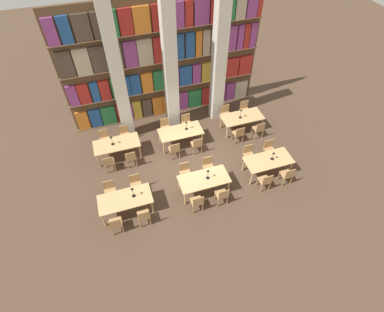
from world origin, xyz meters
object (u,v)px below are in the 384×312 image
object	(u,v)px
chair_18	(197,144)
desk_lamp_1	(208,173)
chair_13	(105,139)
chair_20	(239,134)
chair_12	(109,163)
chair_16	(174,149)
chair_17	(165,127)
reading_table_5	(242,118)
reading_table_2	(268,161)
chair_9	(248,154)
pillar_center	(170,68)
chair_1	(110,190)
chair_19	(186,123)
chair_6	(222,195)
chair_7	(208,166)
chair_5	(185,172)
chair_8	(265,181)
chair_22	(259,129)
reading_table_0	(125,200)
chair_23	(245,109)
chair_3	(136,184)
desk_lamp_2	(273,155)
chair_15	(125,134)
pillar_left	(118,78)
reading_table_3	(117,145)
reading_table_1	(204,180)
reading_table_4	(181,132)
pillar_right	(219,60)
desk_lamp_0	(132,191)
desk_lamp_4	(186,124)
chair_10	(287,175)
desk_lamp_5	(241,112)
chair_14	(131,158)
desk_lamp_3	(111,139)
chair_21	(226,113)
chair_0	(116,224)
chair_11	(269,149)
chair_4	(197,202)

from	to	relation	value
chair_18	desk_lamp_1	bearing A→B (deg)	-97.55
chair_13	chair_20	xyz separation A→B (m)	(5.67, -1.53, 0.00)
chair_12	chair_16	world-z (taller)	same
chair_17	reading_table_5	distance (m)	3.52
reading_table_2	chair_9	bearing A→B (deg)	123.38
pillar_center	chair_1	bearing A→B (deg)	-135.06
chair_19	chair_6	bearing A→B (deg)	90.50
chair_7	chair_5	bearing A→B (deg)	0.00
chair_8	chair_22	size ratio (longest dim) A/B	1.00
reading_table_0	chair_23	size ratio (longest dim) A/B	2.12
chair_3	chair_9	bearing A→B (deg)	-179.04
desk_lamp_2	chair_15	xyz separation A→B (m)	(-5.30, 3.53, -0.51)
pillar_left	chair_18	distance (m)	4.18
reading_table_3	chair_15	distance (m)	0.87
chair_5	desk_lamp_1	world-z (taller)	desk_lamp_1
chair_5	desk_lamp_2	xyz separation A→B (m)	(3.42, -0.64, 0.51)
reading_table_1	reading_table_4	xyz separation A→B (m)	(-0.08, 2.79, 0.00)
chair_16	reading_table_1	bearing A→B (deg)	-74.32
reading_table_1	pillar_right	bearing A→B (deg)	63.18
desk_lamp_0	desk_lamp_4	bearing A→B (deg)	44.56
pillar_right	chair_10	world-z (taller)	pillar_right
reading_table_2	reading_table_3	size ratio (longest dim) A/B	1.00
chair_6	chair_16	size ratio (longest dim) A/B	1.00
desk_lamp_5	reading_table_0	bearing A→B (deg)	-153.93
chair_9	chair_10	world-z (taller)	same
reading_table_1	chair_5	world-z (taller)	chair_5
chair_17	chair_19	world-z (taller)	same
pillar_center	chair_16	distance (m)	3.31
pillar_left	chair_19	bearing A→B (deg)	-13.32
chair_3	chair_14	xyz separation A→B (m)	(0.06, 1.39, 0.00)
chair_6	pillar_left	bearing A→B (deg)	118.37
desk_lamp_2	desk_lamp_3	distance (m)	6.51
pillar_center	chair_6	xyz separation A→B (m)	(0.50, -4.88, -2.51)
chair_10	desk_lamp_4	distance (m)	4.64
reading_table_5	chair_3	bearing A→B (deg)	-158.69
chair_6	chair_21	distance (m)	4.73
chair_0	chair_8	distance (m)	5.70
reading_table_1	chair_6	size ratio (longest dim) A/B	2.12
desk_lamp_1	chair_11	world-z (taller)	desk_lamp_1
chair_1	chair_4	size ratio (longest dim) A/B	1.00
chair_6	chair_13	bearing A→B (deg)	130.56
chair_22	pillar_right	bearing A→B (deg)	122.10
chair_1	reading_table_1	world-z (taller)	chair_1
reading_table_0	desk_lamp_5	world-z (taller)	desk_lamp_5
chair_4	reading_table_5	distance (m)	4.93
desk_lamp_3	chair_0	bearing A→B (deg)	-97.18
chair_16	chair_12	bearing A→B (deg)	177.84
chair_8	reading_table_2	bearing A→B (deg)	56.62
chair_19	chair_23	world-z (taller)	same
reading_table_0	chair_0	xyz separation A→B (m)	(-0.48, -0.74, -0.17)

